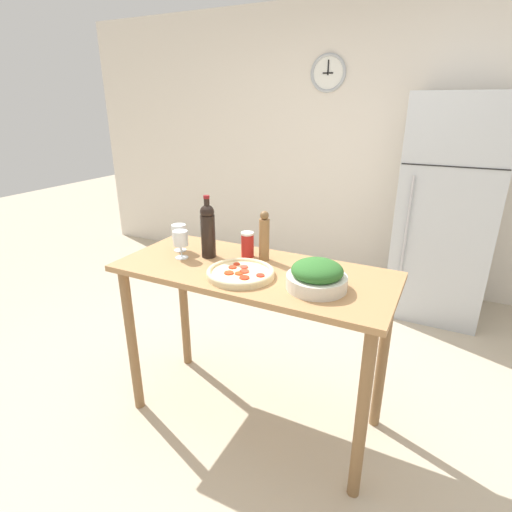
{
  "coord_description": "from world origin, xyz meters",
  "views": [
    {
      "loc": [
        0.85,
        -1.66,
        1.71
      ],
      "look_at": [
        0.0,
        0.03,
        0.99
      ],
      "focal_mm": 28.0,
      "sensor_mm": 36.0,
      "label": 1
    }
  ],
  "objects_px": {
    "refrigerator": "(446,210)",
    "homemade_pizza": "(240,273)",
    "wine_glass_near": "(181,240)",
    "salt_canister": "(248,245)",
    "wine_bottle": "(208,229)",
    "wine_glass_far": "(179,233)",
    "pepper_mill": "(264,237)",
    "salad_bowl": "(317,276)"
  },
  "relations": [
    {
      "from": "pepper_mill",
      "to": "homemade_pizza",
      "type": "distance_m",
      "value": 0.27
    },
    {
      "from": "refrigerator",
      "to": "wine_bottle",
      "type": "distance_m",
      "value": 2.15
    },
    {
      "from": "pepper_mill",
      "to": "homemade_pizza",
      "type": "bearing_deg",
      "value": -91.93
    },
    {
      "from": "wine_glass_far",
      "to": "pepper_mill",
      "type": "xyz_separation_m",
      "value": [
        0.49,
        0.08,
        0.02
      ]
    },
    {
      "from": "wine_glass_near",
      "to": "wine_glass_far",
      "type": "height_order",
      "value": "same"
    },
    {
      "from": "wine_bottle",
      "to": "salt_canister",
      "type": "xyz_separation_m",
      "value": [
        0.19,
        0.09,
        -0.09
      ]
    },
    {
      "from": "refrigerator",
      "to": "wine_glass_far",
      "type": "relative_size",
      "value": 11.78
    },
    {
      "from": "wine_glass_near",
      "to": "salt_canister",
      "type": "bearing_deg",
      "value": 29.73
    },
    {
      "from": "homemade_pizza",
      "to": "salt_canister",
      "type": "distance_m",
      "value": 0.27
    },
    {
      "from": "wine_glass_near",
      "to": "salad_bowl",
      "type": "xyz_separation_m",
      "value": [
        0.78,
        -0.04,
        -0.04
      ]
    },
    {
      "from": "wine_bottle",
      "to": "pepper_mill",
      "type": "bearing_deg",
      "value": 17.71
    },
    {
      "from": "wine_glass_far",
      "to": "salad_bowl",
      "type": "bearing_deg",
      "value": -8.68
    },
    {
      "from": "wine_bottle",
      "to": "homemade_pizza",
      "type": "distance_m",
      "value": 0.35
    },
    {
      "from": "wine_bottle",
      "to": "wine_glass_far",
      "type": "height_order",
      "value": "wine_bottle"
    },
    {
      "from": "wine_bottle",
      "to": "salt_canister",
      "type": "height_order",
      "value": "wine_bottle"
    },
    {
      "from": "wine_bottle",
      "to": "salt_canister",
      "type": "relative_size",
      "value": 2.45
    },
    {
      "from": "wine_glass_near",
      "to": "pepper_mill",
      "type": "distance_m",
      "value": 0.45
    },
    {
      "from": "refrigerator",
      "to": "salt_canister",
      "type": "relative_size",
      "value": 12.97
    },
    {
      "from": "wine_glass_near",
      "to": "pepper_mill",
      "type": "height_order",
      "value": "pepper_mill"
    },
    {
      "from": "homemade_pizza",
      "to": "refrigerator",
      "type": "bearing_deg",
      "value": 67.22
    },
    {
      "from": "refrigerator",
      "to": "salad_bowl",
      "type": "xyz_separation_m",
      "value": [
        -0.46,
        -1.95,
        0.09
      ]
    },
    {
      "from": "wine_glass_far",
      "to": "salad_bowl",
      "type": "distance_m",
      "value": 0.87
    },
    {
      "from": "refrigerator",
      "to": "wine_bottle",
      "type": "bearing_deg",
      "value": -121.37
    },
    {
      "from": "wine_glass_far",
      "to": "pepper_mill",
      "type": "bearing_deg",
      "value": 9.79
    },
    {
      "from": "homemade_pizza",
      "to": "salt_canister",
      "type": "bearing_deg",
      "value": 110.32
    },
    {
      "from": "wine_glass_far",
      "to": "homemade_pizza",
      "type": "relative_size",
      "value": 0.46
    },
    {
      "from": "refrigerator",
      "to": "wine_glass_near",
      "type": "relative_size",
      "value": 11.78
    },
    {
      "from": "refrigerator",
      "to": "homemade_pizza",
      "type": "bearing_deg",
      "value": -112.78
    },
    {
      "from": "salt_canister",
      "to": "homemade_pizza",
      "type": "bearing_deg",
      "value": -69.68
    },
    {
      "from": "refrigerator",
      "to": "wine_bottle",
      "type": "xyz_separation_m",
      "value": [
        -1.11,
        -1.83,
        0.18
      ]
    },
    {
      "from": "refrigerator",
      "to": "wine_glass_near",
      "type": "height_order",
      "value": "refrigerator"
    },
    {
      "from": "refrigerator",
      "to": "homemade_pizza",
      "type": "relative_size",
      "value": 5.45
    },
    {
      "from": "wine_glass_far",
      "to": "wine_glass_near",
      "type": "bearing_deg",
      "value": -49.3
    },
    {
      "from": "salad_bowl",
      "to": "refrigerator",
      "type": "bearing_deg",
      "value": 76.73
    },
    {
      "from": "pepper_mill",
      "to": "homemade_pizza",
      "type": "xyz_separation_m",
      "value": [
        -0.01,
        -0.25,
        -0.11
      ]
    },
    {
      "from": "pepper_mill",
      "to": "salt_canister",
      "type": "distance_m",
      "value": 0.12
    },
    {
      "from": "salad_bowl",
      "to": "pepper_mill",
      "type": "bearing_deg",
      "value": 149.49
    },
    {
      "from": "wine_glass_near",
      "to": "refrigerator",
      "type": "bearing_deg",
      "value": 57.1
    },
    {
      "from": "salt_canister",
      "to": "wine_glass_near",
      "type": "bearing_deg",
      "value": -150.27
    },
    {
      "from": "wine_glass_near",
      "to": "salt_canister",
      "type": "distance_m",
      "value": 0.36
    },
    {
      "from": "wine_bottle",
      "to": "homemade_pizza",
      "type": "xyz_separation_m",
      "value": [
        0.28,
        -0.16,
        -0.14
      ]
    },
    {
      "from": "wine_glass_near",
      "to": "salt_canister",
      "type": "relative_size",
      "value": 1.1
    }
  ]
}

